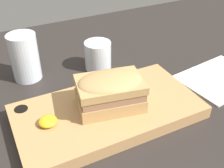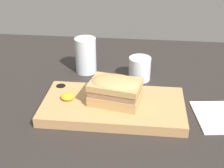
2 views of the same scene
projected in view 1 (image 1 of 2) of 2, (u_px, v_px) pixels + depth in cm
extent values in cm
cube|color=#282321|center=(92.00, 132.00, 58.04)|extent=(180.80, 117.07, 2.00)
cube|color=tan|center=(108.00, 111.00, 59.79)|extent=(38.78, 20.25, 2.79)
cylinder|color=black|center=(22.00, 111.00, 58.61)|extent=(2.84, 2.84, 1.40)
cube|color=tan|center=(110.00, 100.00, 58.42)|extent=(14.81, 11.29, 2.81)
cube|color=#936B4C|center=(110.00, 91.00, 57.13)|extent=(14.22, 10.83, 1.77)
cube|color=tan|center=(110.00, 84.00, 56.16)|extent=(14.81, 11.29, 1.69)
ellipsoid|color=tan|center=(110.00, 81.00, 55.76)|extent=(14.51, 11.06, 2.53)
ellipsoid|color=gold|center=(48.00, 121.00, 54.06)|extent=(3.69, 3.69, 1.48)
cylinder|color=silver|center=(25.00, 57.00, 69.98)|extent=(7.08, 7.08, 12.07)
cylinder|color=silver|center=(27.00, 68.00, 71.74)|extent=(6.23, 6.23, 5.43)
cylinder|color=silver|center=(98.00, 55.00, 75.37)|extent=(7.13, 7.13, 7.60)
cylinder|color=#470A14|center=(98.00, 58.00, 75.88)|extent=(6.42, 6.42, 5.39)
cube|color=white|center=(220.00, 78.00, 72.77)|extent=(22.04, 17.61, 0.40)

